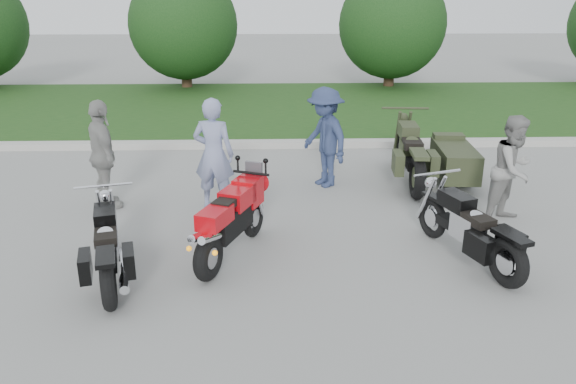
{
  "coord_description": "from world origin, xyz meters",
  "views": [
    {
      "loc": [
        -0.11,
        -6.06,
        3.3
      ],
      "look_at": [
        0.1,
        0.86,
        0.8
      ],
      "focal_mm": 35.0,
      "sensor_mm": 36.0,
      "label": 1
    }
  ],
  "objects_px": {
    "sportbike_red": "(231,219)",
    "person_grey": "(513,169)",
    "cruiser_sidecar": "(436,159)",
    "person_denim": "(325,138)",
    "cruiser_right": "(472,233)",
    "person_back": "(103,155)",
    "cruiser_left": "(108,250)",
    "person_stripe": "(214,154)"
  },
  "relations": [
    {
      "from": "sportbike_red",
      "to": "person_grey",
      "type": "bearing_deg",
      "value": 37.43
    },
    {
      "from": "person_grey",
      "to": "cruiser_sidecar",
      "type": "bearing_deg",
      "value": 71.37
    },
    {
      "from": "sportbike_red",
      "to": "person_denim",
      "type": "bearing_deg",
      "value": 84.57
    },
    {
      "from": "cruiser_right",
      "to": "person_grey",
      "type": "xyz_separation_m",
      "value": [
        1.04,
        1.38,
        0.39
      ]
    },
    {
      "from": "cruiser_sidecar",
      "to": "person_grey",
      "type": "height_order",
      "value": "person_grey"
    },
    {
      "from": "cruiser_right",
      "to": "person_denim",
      "type": "xyz_separation_m",
      "value": [
        -1.59,
        3.08,
        0.46
      ]
    },
    {
      "from": "cruiser_right",
      "to": "cruiser_sidecar",
      "type": "bearing_deg",
      "value": 63.28
    },
    {
      "from": "person_denim",
      "to": "cruiser_sidecar",
      "type": "bearing_deg",
      "value": 61.55
    },
    {
      "from": "person_denim",
      "to": "person_back",
      "type": "bearing_deg",
      "value": -103.48
    },
    {
      "from": "cruiser_sidecar",
      "to": "person_grey",
      "type": "bearing_deg",
      "value": -65.07
    },
    {
      "from": "person_grey",
      "to": "cruiser_left",
      "type": "bearing_deg",
      "value": 158.66
    },
    {
      "from": "sportbike_red",
      "to": "person_stripe",
      "type": "relative_size",
      "value": 1.04
    },
    {
      "from": "cruiser_left",
      "to": "cruiser_sidecar",
      "type": "distance_m",
      "value": 5.97
    },
    {
      "from": "cruiser_sidecar",
      "to": "person_back",
      "type": "xyz_separation_m",
      "value": [
        -5.57,
        -0.99,
        0.4
      ]
    },
    {
      "from": "person_back",
      "to": "person_grey",
      "type": "bearing_deg",
      "value": -126.53
    },
    {
      "from": "sportbike_red",
      "to": "cruiser_sidecar",
      "type": "xyz_separation_m",
      "value": [
        3.47,
        2.86,
        -0.07
      ]
    },
    {
      "from": "sportbike_red",
      "to": "person_grey",
      "type": "distance_m",
      "value": 4.26
    },
    {
      "from": "person_back",
      "to": "cruiser_sidecar",
      "type": "bearing_deg",
      "value": -109.78
    },
    {
      "from": "cruiser_right",
      "to": "person_back",
      "type": "height_order",
      "value": "person_back"
    },
    {
      "from": "sportbike_red",
      "to": "cruiser_right",
      "type": "distance_m",
      "value": 3.07
    },
    {
      "from": "cruiser_left",
      "to": "cruiser_right",
      "type": "xyz_separation_m",
      "value": [
        4.47,
        0.35,
        0.01
      ]
    },
    {
      "from": "person_stripe",
      "to": "person_back",
      "type": "xyz_separation_m",
      "value": [
        -1.73,
        0.06,
        -0.02
      ]
    },
    {
      "from": "cruiser_sidecar",
      "to": "person_denim",
      "type": "distance_m",
      "value": 2.04
    },
    {
      "from": "sportbike_red",
      "to": "person_grey",
      "type": "xyz_separation_m",
      "value": [
        4.09,
        1.14,
        0.27
      ]
    },
    {
      "from": "cruiser_left",
      "to": "person_grey",
      "type": "relative_size",
      "value": 1.26
    },
    {
      "from": "cruiser_left",
      "to": "person_grey",
      "type": "bearing_deg",
      "value": 2.54
    },
    {
      "from": "cruiser_left",
      "to": "person_denim",
      "type": "height_order",
      "value": "person_denim"
    },
    {
      "from": "cruiser_sidecar",
      "to": "person_denim",
      "type": "height_order",
      "value": "person_denim"
    },
    {
      "from": "person_denim",
      "to": "person_back",
      "type": "relative_size",
      "value": 1.01
    },
    {
      "from": "sportbike_red",
      "to": "person_back",
      "type": "height_order",
      "value": "person_back"
    },
    {
      "from": "person_back",
      "to": "cruiser_left",
      "type": "bearing_deg",
      "value": 165.82
    },
    {
      "from": "cruiser_right",
      "to": "person_back",
      "type": "bearing_deg",
      "value": 138.63
    },
    {
      "from": "cruiser_sidecar",
      "to": "person_grey",
      "type": "xyz_separation_m",
      "value": [
        0.63,
        -1.71,
        0.34
      ]
    },
    {
      "from": "cruiser_sidecar",
      "to": "person_grey",
      "type": "relative_size",
      "value": 1.6
    },
    {
      "from": "sportbike_red",
      "to": "person_back",
      "type": "relative_size",
      "value": 1.06
    },
    {
      "from": "person_grey",
      "to": "person_back",
      "type": "distance_m",
      "value": 6.24
    },
    {
      "from": "cruiser_right",
      "to": "person_grey",
      "type": "height_order",
      "value": "person_grey"
    },
    {
      "from": "sportbike_red",
      "to": "person_grey",
      "type": "height_order",
      "value": "person_grey"
    },
    {
      "from": "cruiser_left",
      "to": "person_back",
      "type": "height_order",
      "value": "person_back"
    },
    {
      "from": "cruiser_sidecar",
      "to": "person_stripe",
      "type": "xyz_separation_m",
      "value": [
        -3.84,
        -1.05,
        0.42
      ]
    },
    {
      "from": "sportbike_red",
      "to": "cruiser_sidecar",
      "type": "distance_m",
      "value": 4.49
    },
    {
      "from": "person_grey",
      "to": "person_back",
      "type": "height_order",
      "value": "person_back"
    }
  ]
}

